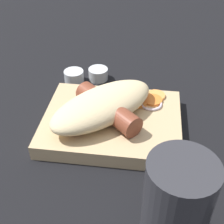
# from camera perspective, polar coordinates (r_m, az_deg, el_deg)

# --- Properties ---
(ground_plane) EXTENTS (3.00, 3.00, 0.00)m
(ground_plane) POSITION_cam_1_polar(r_m,az_deg,el_deg) (0.54, -0.00, -2.97)
(ground_plane) COLOR black
(food_tray) EXTENTS (0.23, 0.18, 0.03)m
(food_tray) POSITION_cam_1_polar(r_m,az_deg,el_deg) (0.53, -0.00, -1.93)
(food_tray) COLOR tan
(food_tray) RESTS_ON ground_plane
(bread_roll) EXTENTS (0.20, 0.20, 0.04)m
(bread_roll) POSITION_cam_1_polar(r_m,az_deg,el_deg) (0.51, -1.72, 1.21)
(bread_roll) COLOR beige
(bread_roll) RESTS_ON food_tray
(sausage) EXTENTS (0.13, 0.13, 0.04)m
(sausage) POSITION_cam_1_polar(r_m,az_deg,el_deg) (0.52, -0.83, 0.84)
(sausage) COLOR brown
(sausage) RESTS_ON food_tray
(pickled_veggies) EXTENTS (0.08, 0.07, 0.00)m
(pickled_veggies) POSITION_cam_1_polar(r_m,az_deg,el_deg) (0.56, 6.40, 2.22)
(pickled_veggies) COLOR #F99E4C
(pickled_veggies) RESTS_ON food_tray
(condiment_cup_near) EXTENTS (0.04, 0.04, 0.02)m
(condiment_cup_near) POSITION_cam_1_polar(r_m,az_deg,el_deg) (0.67, -2.53, 6.86)
(condiment_cup_near) COLOR silver
(condiment_cup_near) RESTS_ON ground_plane
(condiment_cup_far) EXTENTS (0.04, 0.04, 0.02)m
(condiment_cup_far) POSITION_cam_1_polar(r_m,az_deg,el_deg) (0.66, -6.96, 6.40)
(condiment_cup_far) COLOR silver
(condiment_cup_far) RESTS_ON ground_plane
(drink_glass) EXTENTS (0.07, 0.07, 0.13)m
(drink_glass) POSITION_cam_1_polar(r_m,az_deg,el_deg) (0.36, 11.57, -16.86)
(drink_glass) COLOR #333338
(drink_glass) RESTS_ON ground_plane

